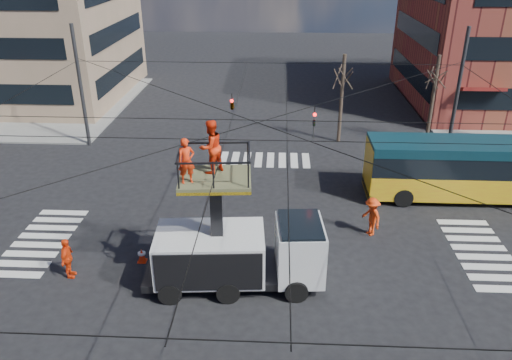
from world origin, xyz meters
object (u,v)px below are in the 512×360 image
object	(u,v)px
traffic_cone	(142,255)
flagger	(371,217)
worker_ground	(67,258)
city_bus	(480,168)
utility_truck	(238,238)

from	to	relation	value
traffic_cone	flagger	xyz separation A→B (m)	(10.16, 2.73, 0.64)
worker_ground	flagger	xyz separation A→B (m)	(12.84, 3.95, 0.06)
flagger	traffic_cone	bearing A→B (deg)	-99.70
city_bus	traffic_cone	size ratio (longest dim) A/B	18.70
utility_truck	city_bus	world-z (taller)	utility_truck
utility_truck	city_bus	size ratio (longest dim) A/B	0.61
city_bus	flagger	distance (m)	7.47
city_bus	flagger	xyz separation A→B (m)	(-6.23, -4.06, -0.77)
utility_truck	flagger	size ratio (longest dim) A/B	3.76
traffic_cone	utility_truck	bearing A→B (deg)	-16.90
utility_truck	traffic_cone	bearing A→B (deg)	158.76
traffic_cone	city_bus	bearing A→B (deg)	22.49
traffic_cone	flagger	bearing A→B (deg)	15.03
utility_truck	worker_ground	xyz separation A→B (m)	(-6.96, 0.08, -1.25)
traffic_cone	worker_ground	size ratio (longest dim) A/B	0.35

